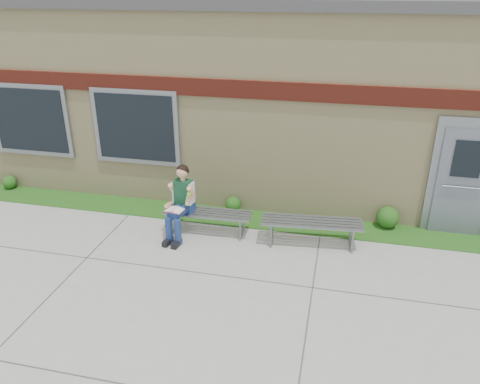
# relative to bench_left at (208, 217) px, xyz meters

# --- Properties ---
(ground) EXTENTS (80.00, 80.00, 0.00)m
(ground) POSITION_rel_bench_left_xyz_m (1.16, -1.89, -0.34)
(ground) COLOR #9E9E99
(ground) RESTS_ON ground
(grass_strip) EXTENTS (16.00, 0.80, 0.02)m
(grass_strip) POSITION_rel_bench_left_xyz_m (1.16, 0.71, -0.33)
(grass_strip) COLOR #294B14
(grass_strip) RESTS_ON ground
(school_building) EXTENTS (16.20, 6.22, 4.20)m
(school_building) POSITION_rel_bench_left_xyz_m (1.16, 4.10, 1.76)
(school_building) COLOR beige
(school_building) RESTS_ON ground
(bench_left) EXTENTS (1.71, 0.52, 0.44)m
(bench_left) POSITION_rel_bench_left_xyz_m (0.00, 0.00, 0.00)
(bench_left) COLOR slate
(bench_left) RESTS_ON ground
(bench_right) EXTENTS (1.88, 0.68, 0.48)m
(bench_right) POSITION_rel_bench_left_xyz_m (2.00, 0.00, 0.03)
(bench_right) COLOR slate
(bench_right) RESTS_ON ground
(girl) EXTENTS (0.52, 0.90, 1.40)m
(girl) POSITION_rel_bench_left_xyz_m (-0.46, -0.21, 0.38)
(girl) COLOR navy
(girl) RESTS_ON ground
(shrub_west) EXTENTS (0.31, 0.31, 0.31)m
(shrub_west) POSITION_rel_bench_left_xyz_m (-5.15, 0.96, -0.16)
(shrub_west) COLOR #294B14
(shrub_west) RESTS_ON grass_strip
(shrub_mid) EXTENTS (0.33, 0.33, 0.33)m
(shrub_mid) POSITION_rel_bench_left_xyz_m (0.27, 0.96, -0.16)
(shrub_mid) COLOR #294B14
(shrub_mid) RESTS_ON grass_strip
(shrub_east) EXTENTS (0.43, 0.43, 0.43)m
(shrub_east) POSITION_rel_bench_left_xyz_m (3.43, 0.96, -0.10)
(shrub_east) COLOR #294B14
(shrub_east) RESTS_ON grass_strip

